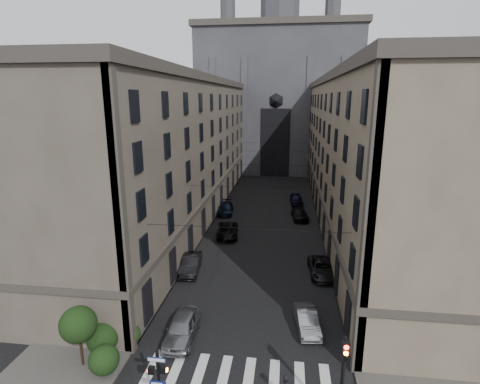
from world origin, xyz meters
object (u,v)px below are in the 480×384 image
at_px(car_left_far, 225,208).
at_px(gothic_tower, 278,90).
at_px(traffic_light_right, 343,373).
at_px(car_left_midfar, 228,231).
at_px(car_right_midnear, 322,268).
at_px(car_right_near, 307,320).
at_px(car_right_midfar, 300,214).
at_px(pedestrian_signal_left, 158,379).
at_px(car_right_far, 296,199).
at_px(car_left_midnear, 191,264).
at_px(car_left_near, 182,328).

bearing_deg(car_left_far, gothic_tower, 76.46).
bearing_deg(traffic_light_right, car_left_midfar, 110.81).
height_order(traffic_light_right, car_right_midnear, traffic_light_right).
height_order(car_right_near, car_right_midfar, car_right_midfar).
bearing_deg(pedestrian_signal_left, car_right_far, 79.49).
bearing_deg(car_left_far, car_right_midfar, -11.76).
xyz_separation_m(car_right_midfar, car_right_far, (-0.31, 7.58, 0.08)).
bearing_deg(car_left_far, car_left_midfar, -83.58).
bearing_deg(car_right_far, car_right_near, -93.80).
relative_size(traffic_light_right, car_right_midfar, 1.06).
bearing_deg(car_left_far, car_right_near, -73.39).
xyz_separation_m(car_right_midnear, car_right_midfar, (-1.63, 16.58, 0.02)).
height_order(gothic_tower, car_left_midfar, gothic_tower).
relative_size(gothic_tower, traffic_light_right, 11.15).
bearing_deg(car_left_midnear, car_right_near, -42.49).
distance_m(car_right_near, car_right_far, 32.86).
relative_size(gothic_tower, car_left_midnear, 12.08).
distance_m(car_left_midnear, car_right_midfar, 20.49).
bearing_deg(traffic_light_right, pedestrian_signal_left, -177.36).
relative_size(car_left_near, car_right_midnear, 0.96).
bearing_deg(car_left_near, traffic_light_right, -32.89).
height_order(car_left_midnear, car_right_midfar, car_left_midnear).
height_order(car_right_midnear, car_right_far, car_right_far).
xyz_separation_m(car_left_far, car_right_midfar, (10.49, -1.31, -0.03)).
relative_size(traffic_light_right, car_left_midfar, 1.00).
xyz_separation_m(pedestrian_signal_left, traffic_light_right, (9.11, 0.42, 0.97)).
xyz_separation_m(car_left_midfar, car_left_far, (-1.78, 9.10, 0.02)).
xyz_separation_m(car_left_near, car_right_midnear, (10.34, 10.91, -0.12)).
xyz_separation_m(gothic_tower, traffic_light_right, (5.60, -73.04, -14.51)).
bearing_deg(car_left_midfar, car_right_near, -70.85).
bearing_deg(car_right_far, car_right_midfar, -91.74).
bearing_deg(gothic_tower, car_left_near, -93.59).
bearing_deg(car_right_midfar, car_right_far, 85.87).
relative_size(car_left_near, car_left_midfar, 0.91).
height_order(car_left_midfar, car_right_midfar, car_left_midfar).
bearing_deg(gothic_tower, car_left_midfar, -95.08).
bearing_deg(car_left_midnear, traffic_light_right, -59.76).
relative_size(car_right_midfar, car_right_far, 1.06).
bearing_deg(car_left_midnear, car_right_midfar, 52.50).
distance_m(traffic_light_right, car_left_far, 36.84).
height_order(car_left_midnear, car_right_far, car_left_midnear).
height_order(pedestrian_signal_left, car_left_far, pedestrian_signal_left).
distance_m(car_right_midnear, car_right_far, 24.24).
xyz_separation_m(car_left_midnear, car_right_midnear, (12.34, 0.88, -0.10)).
height_order(pedestrian_signal_left, car_left_midfar, pedestrian_signal_left).
relative_size(car_left_near, car_right_midfar, 0.97).
height_order(pedestrian_signal_left, car_left_near, pedestrian_signal_left).
bearing_deg(car_left_near, car_left_midnear, 100.20).
height_order(gothic_tower, pedestrian_signal_left, gothic_tower).
xyz_separation_m(car_right_near, car_right_midfar, (0.15, 25.28, 0.04)).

